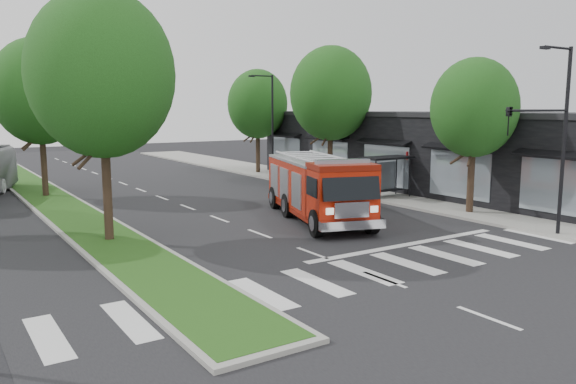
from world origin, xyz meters
name	(u,v)px	position (x,y,z in m)	size (l,w,h in m)	color
ground	(312,253)	(0.00, 0.00, 0.00)	(140.00, 140.00, 0.00)	black
sidewalk_right	(379,192)	(12.50, 10.00, 0.07)	(5.00, 80.00, 0.15)	gray
median	(52,201)	(-6.00, 18.00, 0.08)	(3.00, 50.00, 0.15)	gray
storefront_row	(429,152)	(17.00, 10.00, 2.50)	(8.00, 30.00, 5.00)	black
bus_shelter	(385,166)	(11.20, 8.15, 2.04)	(3.20, 1.60, 2.61)	black
tree_right_near	(474,108)	(11.50, 2.00, 5.51)	(4.40, 4.40, 8.05)	black
tree_right_mid	(331,94)	(11.50, 14.00, 6.49)	(5.60, 5.60, 9.72)	black
tree_right_far	(258,104)	(11.50, 24.00, 5.84)	(5.00, 5.00, 8.73)	black
tree_median_near	(102,74)	(-6.00, 6.00, 6.81)	(5.80, 5.80, 10.16)	black
tree_median_far	(39,92)	(-6.00, 20.00, 6.49)	(5.60, 5.60, 9.72)	black
streetlight_right_near	(553,129)	(9.61, -3.50, 4.67)	(4.08, 0.22, 8.00)	black
streetlight_right_far	(271,122)	(10.35, 20.00, 4.48)	(2.11, 0.20, 8.00)	black
fire_engine	(318,188)	(4.06, 5.24, 1.58)	(5.56, 9.94, 3.30)	#681005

